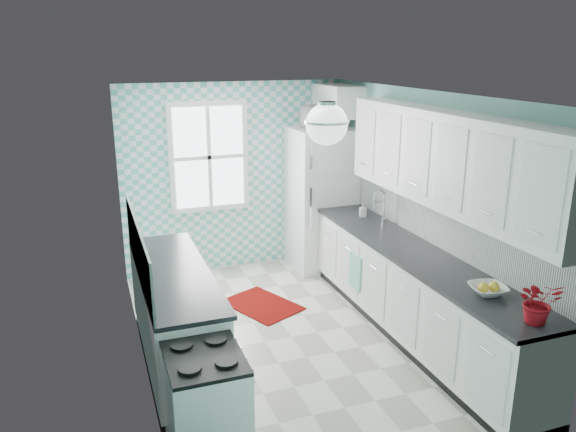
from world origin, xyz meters
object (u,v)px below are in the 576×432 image
object	(u,v)px
ceiling_light	(327,124)
stove	(206,404)
fridge	(322,198)
fruit_bowl	(488,290)
microwave	(324,117)
sink	(372,225)
potted_plant	(539,302)

from	to	relation	value
ceiling_light	stove	world-z (taller)	ceiling_light
fridge	fruit_bowl	size ratio (longest dim) A/B	6.34
microwave	fruit_bowl	bearing A→B (deg)	88.40
ceiling_light	fridge	distance (m)	3.15
sink	potted_plant	size ratio (longest dim) A/B	1.57
stove	fruit_bowl	distance (m)	2.46
fruit_bowl	microwave	xyz separation A→B (m)	(-0.09, 3.28, 1.07)
stove	sink	world-z (taller)	sink
potted_plant	ceiling_light	bearing A→B (deg)	134.56
potted_plant	fruit_bowl	bearing A→B (deg)	90.00
potted_plant	microwave	size ratio (longest dim) A/B	0.65
ceiling_light	fridge	size ratio (longest dim) A/B	0.18
potted_plant	sink	bearing A→B (deg)	89.91
stove	microwave	xyz separation A→B (m)	(2.31, 3.26, 1.62)
stove	microwave	size ratio (longest dim) A/B	1.57
sink	microwave	size ratio (longest dim) A/B	1.02
ceiling_light	microwave	bearing A→B (deg)	66.92
stove	potted_plant	distance (m)	2.56
fruit_bowl	potted_plant	size ratio (longest dim) A/B	0.89
fridge	microwave	world-z (taller)	microwave
ceiling_light	fruit_bowl	world-z (taller)	ceiling_light
ceiling_light	stove	distance (m)	2.33
fridge	microwave	bearing A→B (deg)	52.67
ceiling_light	potted_plant	world-z (taller)	ceiling_light
sink	fruit_bowl	world-z (taller)	sink
sink	stove	bearing A→B (deg)	-141.53
fruit_bowl	fridge	bearing A→B (deg)	91.58
fridge	fruit_bowl	bearing A→B (deg)	-89.10
fruit_bowl	stove	bearing A→B (deg)	179.53
fruit_bowl	potted_plant	xyz separation A→B (m)	(0.00, -0.55, 0.13)
ceiling_light	microwave	world-z (taller)	ceiling_light
ceiling_light	potted_plant	xyz separation A→B (m)	(1.20, -1.22, -1.21)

